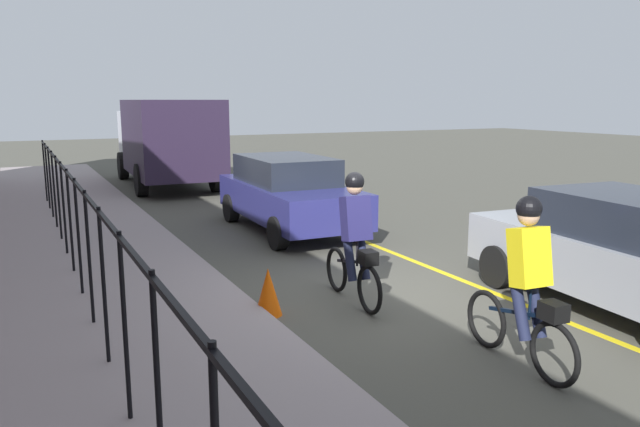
# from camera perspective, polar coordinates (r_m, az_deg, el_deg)

# --- Properties ---
(ground_plane) EXTENTS (80.00, 80.00, 0.00)m
(ground_plane) POSITION_cam_1_polar(r_m,az_deg,el_deg) (8.78, 5.61, -7.84)
(ground_plane) COLOR #47463D
(lane_line_centre) EXTENTS (36.00, 0.12, 0.01)m
(lane_line_centre) POSITION_cam_1_polar(r_m,az_deg,el_deg) (9.69, 13.67, -6.29)
(lane_line_centre) COLOR yellow
(lane_line_centre) RESTS_ON ground
(sidewalk) EXTENTS (40.00, 3.20, 0.15)m
(sidewalk) POSITION_cam_1_polar(r_m,az_deg,el_deg) (7.59, -17.03, -10.65)
(sidewalk) COLOR gray
(sidewalk) RESTS_ON ground
(iron_fence) EXTENTS (18.77, 0.04, 1.60)m
(iron_fence) POSITION_cam_1_polar(r_m,az_deg,el_deg) (8.19, -21.45, -0.71)
(iron_fence) COLOR black
(iron_fence) RESTS_ON sidewalk
(cyclist_lead) EXTENTS (1.71, 0.38, 1.83)m
(cyclist_lead) POSITION_cam_1_polar(r_m,az_deg,el_deg) (8.25, 3.30, -2.43)
(cyclist_lead) COLOR black
(cyclist_lead) RESTS_ON ground
(cyclist_follow) EXTENTS (1.71, 0.38, 1.83)m
(cyclist_follow) POSITION_cam_1_polar(r_m,az_deg,el_deg) (6.61, 18.78, -6.30)
(cyclist_follow) COLOR black
(cyclist_follow) RESTS_ON ground
(patrol_sedan) EXTENTS (4.53, 2.20, 1.58)m
(patrol_sedan) POSITION_cam_1_polar(r_m,az_deg,el_deg) (8.88, 27.11, -3.23)
(patrol_sedan) COLOR gray
(patrol_sedan) RESTS_ON ground
(parked_sedan_rear) EXTENTS (4.45, 2.02, 1.58)m
(parked_sedan_rear) POSITION_cam_1_polar(r_m,az_deg,el_deg) (13.03, -2.98, 1.99)
(parked_sedan_rear) COLOR navy
(parked_sedan_rear) RESTS_ON ground
(box_truck_background) EXTENTS (6.80, 2.76, 2.78)m
(box_truck_background) POSITION_cam_1_polar(r_m,az_deg,el_deg) (20.36, -14.19, 6.83)
(box_truck_background) COLOR #271C32
(box_truck_background) RESTS_ON ground
(traffic_cone_near) EXTENTS (0.36, 0.36, 0.63)m
(traffic_cone_near) POSITION_cam_1_polar(r_m,az_deg,el_deg) (7.99, -4.87, -7.32)
(traffic_cone_near) COLOR #F55707
(traffic_cone_near) RESTS_ON ground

